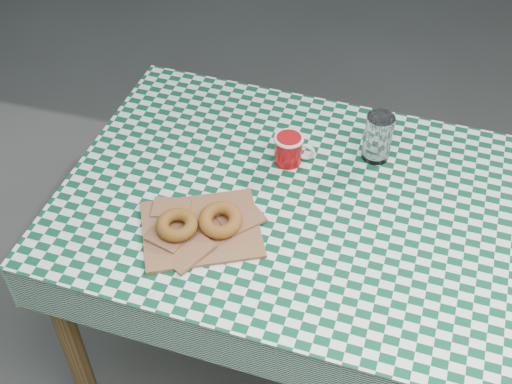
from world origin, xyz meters
TOP-DOWN VIEW (x-y plane):
  - ground at (0.00, 0.00)m, footprint 60.00×60.00m
  - table at (-0.11, -0.12)m, footprint 1.33×0.92m
  - tablecloth at (-0.11, -0.12)m, footprint 1.35×0.94m
  - paper_bag at (-0.36, -0.29)m, footprint 0.36×0.34m
  - bagel_front at (-0.41, -0.31)m, footprint 0.11×0.11m
  - bagel_back at (-0.32, -0.27)m, footprint 0.12×0.12m
  - coffee_mug at (-0.21, 0.02)m, footprint 0.16×0.16m
  - drinking_glass at (0.02, 0.10)m, footprint 0.09×0.09m

SIDE VIEW (x-z plane):
  - ground at x=0.00m, z-range 0.00..0.00m
  - table at x=-0.11m, z-range 0.00..0.75m
  - tablecloth at x=-0.11m, z-range 0.75..0.76m
  - paper_bag at x=-0.36m, z-range 0.76..0.77m
  - bagel_front at x=-0.41m, z-range 0.77..0.80m
  - bagel_back at x=-0.32m, z-range 0.77..0.81m
  - coffee_mug at x=-0.21m, z-range 0.76..0.84m
  - drinking_glass at x=0.02m, z-range 0.76..0.89m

